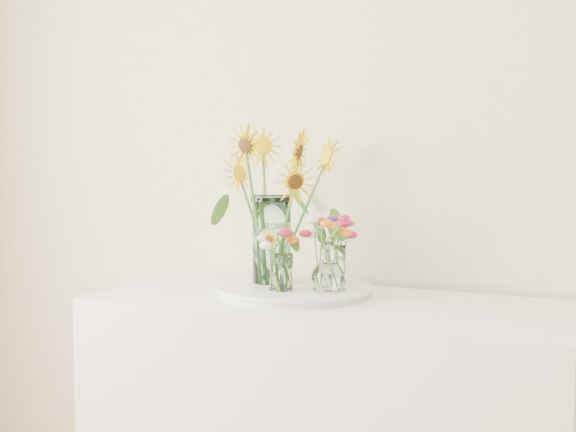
% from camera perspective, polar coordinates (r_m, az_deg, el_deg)
% --- Properties ---
extents(tray, '(0.46, 0.46, 0.02)m').
position_cam_1_polar(tray, '(2.22, 0.42, -5.92)').
color(tray, white).
rests_on(tray, counter).
extents(mason_jar, '(0.16, 0.16, 0.28)m').
position_cam_1_polar(mason_jar, '(2.25, -1.30, -1.87)').
color(mason_jar, '#A8DFDA').
rests_on(mason_jar, tray).
extents(sunflower_bouquet, '(0.82, 0.82, 0.50)m').
position_cam_1_polar(sunflower_bouquet, '(2.24, -1.31, 0.88)').
color(sunflower_bouquet, '#F9C105').
rests_on(sunflower_bouquet, tray).
extents(small_vase_a, '(0.07, 0.07, 0.12)m').
position_cam_1_polar(small_vase_a, '(2.12, -0.51, -4.49)').
color(small_vase_a, white).
rests_on(small_vase_a, tray).
extents(wildflower_posy_a, '(0.17, 0.17, 0.21)m').
position_cam_1_polar(wildflower_posy_a, '(2.11, -0.52, -3.28)').
color(wildflower_posy_a, orange).
rests_on(wildflower_posy_a, tray).
extents(small_vase_b, '(0.12, 0.12, 0.15)m').
position_cam_1_polar(small_vase_b, '(2.11, 3.24, -4.07)').
color(small_vase_b, white).
rests_on(small_vase_b, tray).
extents(wildflower_posy_b, '(0.20, 0.20, 0.24)m').
position_cam_1_polar(wildflower_posy_b, '(2.11, 3.24, -2.86)').
color(wildflower_posy_b, orange).
rests_on(wildflower_posy_b, tray).
extents(small_vase_c, '(0.09, 0.09, 0.12)m').
position_cam_1_polar(small_vase_c, '(2.26, 3.69, -3.86)').
color(small_vase_c, white).
rests_on(small_vase_c, tray).
extents(wildflower_posy_c, '(0.20, 0.20, 0.21)m').
position_cam_1_polar(wildflower_posy_c, '(2.26, 3.69, -2.73)').
color(wildflower_posy_c, orange).
rests_on(wildflower_posy_c, tray).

